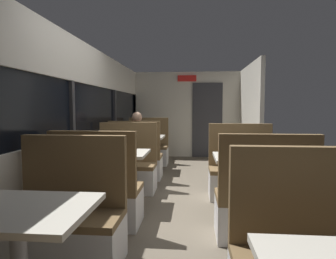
# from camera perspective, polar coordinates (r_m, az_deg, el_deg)

# --- Properties ---
(ground_plane) EXTENTS (3.30, 9.20, 0.02)m
(ground_plane) POSITION_cam_1_polar(r_m,az_deg,el_deg) (3.99, 2.20, -15.58)
(ground_plane) COLOR #665B4C
(carriage_window_panel_left) EXTENTS (0.09, 8.48, 2.30)m
(carriage_window_panel_left) POSITION_cam_1_polar(r_m,az_deg,el_deg) (4.09, -18.52, 0.76)
(carriage_window_panel_left) COLOR beige
(carriage_window_panel_left) RESTS_ON ground_plane
(carriage_end_bulkhead) EXTENTS (2.90, 0.11, 2.30)m
(carriage_end_bulkhead) POSITION_cam_1_polar(r_m,az_deg,el_deg) (7.94, 4.13, 2.85)
(carriage_end_bulkhead) COLOR beige
(carriage_end_bulkhead) RESTS_ON ground_plane
(carriage_aisle_panel_right) EXTENTS (0.08, 2.40, 2.30)m
(carriage_aisle_panel_right) POSITION_cam_1_polar(r_m,az_deg,el_deg) (6.86, 15.68, 2.55)
(carriage_aisle_panel_right) COLOR beige
(carriage_aisle_panel_right) RESTS_ON ground_plane
(dining_table_near_window) EXTENTS (0.90, 0.70, 0.74)m
(dining_table_near_window) POSITION_cam_1_polar(r_m,az_deg,el_deg) (2.09, -27.38, -15.97)
(dining_table_near_window) COLOR #9E9EA3
(dining_table_near_window) RESTS_ON ground_plane
(bench_near_window_facing_entry) EXTENTS (0.95, 0.50, 1.10)m
(bench_near_window_facing_entry) POSITION_cam_1_polar(r_m,az_deg,el_deg) (2.78, -19.04, -17.45)
(bench_near_window_facing_entry) COLOR silver
(bench_near_window_facing_entry) RESTS_ON ground_plane
(dining_table_mid_window) EXTENTS (0.90, 0.70, 0.74)m
(dining_table_mid_window) POSITION_cam_1_polar(r_m,az_deg,el_deg) (4.07, -10.45, -5.75)
(dining_table_mid_window) COLOR #9E9EA3
(dining_table_mid_window) RESTS_ON ground_plane
(bench_mid_window_facing_end) EXTENTS (0.95, 0.50, 1.10)m
(bench_mid_window_facing_end) POSITION_cam_1_polar(r_m,az_deg,el_deg) (3.49, -13.51, -12.78)
(bench_mid_window_facing_end) COLOR silver
(bench_mid_window_facing_end) RESTS_ON ground_plane
(bench_mid_window_facing_entry) EXTENTS (0.95, 0.50, 1.10)m
(bench_mid_window_facing_entry) POSITION_cam_1_polar(r_m,az_deg,el_deg) (4.79, -8.15, -7.97)
(bench_mid_window_facing_entry) COLOR silver
(bench_mid_window_facing_entry) RESTS_ON ground_plane
(dining_table_far_window) EXTENTS (0.90, 0.70, 0.74)m
(dining_table_far_window) POSITION_cam_1_polar(r_m,az_deg,el_deg) (6.20, -5.02, -2.21)
(dining_table_far_window) COLOR #9E9EA3
(dining_table_far_window) RESTS_ON ground_plane
(bench_far_window_facing_end) EXTENTS (0.95, 0.50, 1.10)m
(bench_far_window_facing_end) POSITION_cam_1_polar(r_m,az_deg,el_deg) (5.57, -6.25, -6.22)
(bench_far_window_facing_end) COLOR silver
(bench_far_window_facing_end) RESTS_ON ground_plane
(bench_far_window_facing_entry) EXTENTS (0.95, 0.50, 1.10)m
(bench_far_window_facing_entry) POSITION_cam_1_polar(r_m,az_deg,el_deg) (6.92, -3.99, -4.11)
(bench_far_window_facing_entry) COLOR silver
(bench_far_window_facing_entry) RESTS_ON ground_plane
(dining_table_rear_aisle) EXTENTS (0.90, 0.70, 0.74)m
(dining_table_rear_aisle) POSITION_cam_1_polar(r_m,az_deg,el_deg) (3.79, 15.88, -6.58)
(dining_table_rear_aisle) COLOR #9E9EA3
(dining_table_rear_aisle) RESTS_ON ground_plane
(bench_rear_aisle_facing_end) EXTENTS (0.95, 0.50, 1.10)m
(bench_rear_aisle_facing_end) POSITION_cam_1_polar(r_m,az_deg,el_deg) (3.21, 18.19, -14.41)
(bench_rear_aisle_facing_end) COLOR silver
(bench_rear_aisle_facing_end) RESTS_ON ground_plane
(bench_rear_aisle_facing_entry) EXTENTS (0.95, 0.50, 1.10)m
(bench_rear_aisle_facing_entry) POSITION_cam_1_polar(r_m,az_deg,el_deg) (4.53, 14.12, -8.78)
(bench_rear_aisle_facing_entry) COLOR silver
(bench_rear_aisle_facing_entry) RESTS_ON ground_plane
(seated_passenger) EXTENTS (0.47, 0.55, 1.26)m
(seated_passenger) POSITION_cam_1_polar(r_m,az_deg,el_deg) (5.60, -6.13, -3.98)
(seated_passenger) COLOR #26262D
(seated_passenger) RESTS_ON ground_plane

